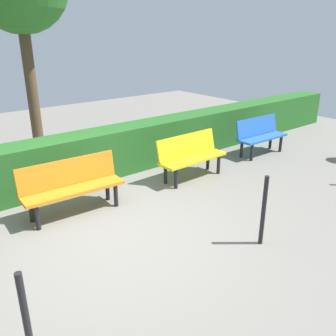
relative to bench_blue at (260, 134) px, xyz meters
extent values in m
plane|color=gray|center=(4.64, 0.90, -0.48)|extent=(19.12, 19.12, 0.00)
cube|color=blue|center=(0.00, 0.07, -0.06)|extent=(1.37, 0.46, 0.05)
cube|color=blue|center=(0.00, -0.12, 0.17)|extent=(1.36, 0.16, 0.42)
cylinder|color=black|center=(-0.52, 0.24, -0.28)|extent=(0.07, 0.07, 0.39)
cylinder|color=black|center=(-0.53, -0.06, -0.28)|extent=(0.07, 0.07, 0.39)
cylinder|color=black|center=(0.54, 0.21, -0.28)|extent=(0.07, 0.07, 0.39)
cylinder|color=black|center=(0.53, -0.09, -0.28)|extent=(0.07, 0.07, 0.39)
cube|color=yellow|center=(2.27, 0.14, -0.06)|extent=(1.47, 0.45, 0.05)
cube|color=yellow|center=(2.28, -0.04, 0.17)|extent=(1.46, 0.17, 0.42)
cylinder|color=black|center=(1.69, 0.28, -0.28)|extent=(0.07, 0.07, 0.39)
cylinder|color=black|center=(1.70, -0.02, -0.28)|extent=(0.07, 0.07, 0.39)
cylinder|color=black|center=(2.85, 0.31, -0.28)|extent=(0.07, 0.07, 0.39)
cylinder|color=black|center=(2.86, 0.01, -0.28)|extent=(0.07, 0.07, 0.39)
cube|color=orange|center=(4.73, 0.05, -0.06)|extent=(1.61, 0.50, 0.05)
cube|color=orange|center=(4.72, -0.14, 0.17)|extent=(1.59, 0.18, 0.42)
cylinder|color=black|center=(4.09, 0.23, -0.28)|extent=(0.07, 0.07, 0.39)
cylinder|color=black|center=(4.08, -0.07, -0.28)|extent=(0.07, 0.07, 0.39)
cylinder|color=black|center=(5.38, 0.17, -0.28)|extent=(0.07, 0.07, 0.39)
cylinder|color=black|center=(5.37, -0.13, -0.28)|extent=(0.07, 0.07, 0.39)
cube|color=#266023|center=(3.56, -1.11, -0.01)|extent=(15.12, 0.66, 0.93)
cylinder|color=brown|center=(4.09, -3.20, 1.06)|extent=(0.24, 0.24, 3.07)
cylinder|color=black|center=(3.14, 2.45, 0.02)|extent=(0.06, 0.06, 1.00)
cylinder|color=black|center=(6.27, 2.45, 0.02)|extent=(0.06, 0.06, 1.00)
camera|label=1|loc=(6.81, 4.95, 2.25)|focal=38.26mm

